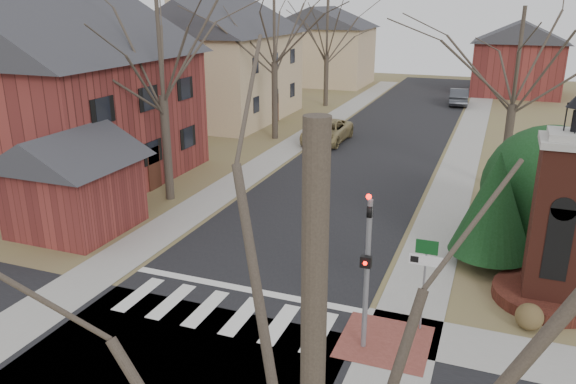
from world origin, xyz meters
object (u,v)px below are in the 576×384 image
at_px(traffic_signal_pole, 367,260).
at_px(pickup_truck, 327,132).
at_px(brick_gate_monument, 556,237).
at_px(sign_post, 425,267).
at_px(distant_car, 459,97).

bearing_deg(traffic_signal_pole, pickup_truck, 109.67).
bearing_deg(brick_gate_monument, sign_post, -138.58).
bearing_deg(traffic_signal_pole, distant_car, 91.32).
bearing_deg(distant_car, sign_post, 89.10).
relative_size(traffic_signal_pole, pickup_truck, 0.87).
height_order(traffic_signal_pole, sign_post, traffic_signal_pole).
bearing_deg(brick_gate_monument, distant_car, 99.18).
bearing_deg(sign_post, pickup_truck, 114.07).
relative_size(traffic_signal_pole, brick_gate_monument, 0.69).
bearing_deg(pickup_truck, traffic_signal_pole, -69.65).
distance_m(traffic_signal_pole, pickup_truck, 22.95).
bearing_deg(distant_car, pickup_truck, 64.56).
xyz_separation_m(sign_post, brick_gate_monument, (3.41, 3.01, 0.22)).
xyz_separation_m(traffic_signal_pole, sign_post, (1.29, 1.41, -0.64)).
bearing_deg(distant_car, traffic_signal_pole, 87.09).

